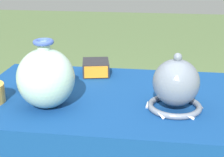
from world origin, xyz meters
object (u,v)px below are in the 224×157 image
object	(u,v)px
bowl_shallow_terracotta	(35,81)
pot_squat_teal	(38,65)
vase_dome_bell	(176,86)
mosaic_tile_box	(96,68)
vase_tall_bulbous	(46,78)

from	to	relation	value
bowl_shallow_terracotta	pot_squat_teal	size ratio (longest dim) A/B	1.39
vase_dome_bell	pot_squat_teal	world-z (taller)	vase_dome_bell
pot_squat_teal	mosaic_tile_box	bearing A→B (deg)	1.23
vase_tall_bulbous	pot_squat_teal	distance (m)	0.43
pot_squat_teal	vase_dome_bell	bearing A→B (deg)	-27.75
bowl_shallow_terracotta	pot_squat_teal	xyz separation A→B (m)	(-0.06, 0.21, 0.00)
bowl_shallow_terracotta	vase_tall_bulbous	bearing A→B (deg)	-57.10
vase_tall_bulbous	vase_dome_bell	xyz separation A→B (m)	(0.48, 0.04, -0.02)
vase_tall_bulbous	mosaic_tile_box	bearing A→B (deg)	73.68
vase_dome_bell	mosaic_tile_box	bearing A→B (deg)	136.15
vase_dome_bell	bowl_shallow_terracotta	size ratio (longest dim) A/B	1.53
vase_tall_bulbous	mosaic_tile_box	world-z (taller)	vase_tall_bulbous
mosaic_tile_box	bowl_shallow_terracotta	world-z (taller)	bowl_shallow_terracotta
vase_dome_bell	pot_squat_teal	bearing A→B (deg)	152.25
bowl_shallow_terracotta	pot_squat_teal	bearing A→B (deg)	106.49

